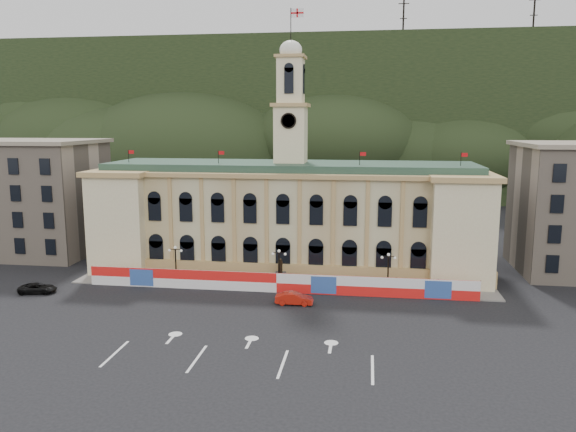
# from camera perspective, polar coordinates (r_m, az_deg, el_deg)

# --- Properties ---
(ground) EXTENTS (260.00, 260.00, 0.00)m
(ground) POSITION_cam_1_polar(r_m,az_deg,el_deg) (58.31, -3.60, -12.12)
(ground) COLOR black
(ground) RESTS_ON ground
(lane_markings) EXTENTS (26.00, 10.00, 0.02)m
(lane_markings) POSITION_cam_1_polar(r_m,az_deg,el_deg) (53.80, -4.71, -14.06)
(lane_markings) COLOR white
(lane_markings) RESTS_ON ground
(hill_ridge) EXTENTS (230.00, 80.00, 64.00)m
(hill_ridge) POSITION_cam_1_polar(r_m,az_deg,el_deg) (175.33, 4.56, 8.94)
(hill_ridge) COLOR black
(hill_ridge) RESTS_ON ground
(city_hall) EXTENTS (56.20, 17.60, 37.10)m
(city_hall) POSITION_cam_1_polar(r_m,az_deg,el_deg) (82.54, 0.24, 0.06)
(city_hall) COLOR #C6BC8E
(city_hall) RESTS_ON ground
(side_building_left) EXTENTS (21.00, 17.00, 18.60)m
(side_building_left) POSITION_cam_1_polar(r_m,az_deg,el_deg) (100.65, -24.52, 1.78)
(side_building_left) COLOR tan
(side_building_left) RESTS_ON ground
(hoarding_fence) EXTENTS (50.00, 0.44, 2.50)m
(hoarding_fence) POSITION_cam_1_polar(r_m,az_deg,el_deg) (71.90, -1.11, -6.79)
(hoarding_fence) COLOR red
(hoarding_fence) RESTS_ON ground
(pavement) EXTENTS (56.00, 5.50, 0.16)m
(pavement) POSITION_cam_1_polar(r_m,az_deg,el_deg) (74.78, -0.82, -7.08)
(pavement) COLOR slate
(pavement) RESTS_ON ground
(statue) EXTENTS (1.40, 1.40, 3.72)m
(statue) POSITION_cam_1_polar(r_m,az_deg,el_deg) (74.70, -0.79, -6.21)
(statue) COLOR #595651
(statue) RESTS_ON ground
(lamp_left) EXTENTS (1.96, 0.44, 5.15)m
(lamp_left) POSITION_cam_1_polar(r_m,az_deg,el_deg) (76.66, -11.34, -4.53)
(lamp_left) COLOR black
(lamp_left) RESTS_ON ground
(lamp_center) EXTENTS (1.96, 0.44, 5.15)m
(lamp_center) POSITION_cam_1_polar(r_m,az_deg,el_deg) (73.25, -0.92, -5.00)
(lamp_center) COLOR black
(lamp_center) RESTS_ON ground
(lamp_right) EXTENTS (1.96, 0.44, 5.15)m
(lamp_right) POSITION_cam_1_polar(r_m,az_deg,el_deg) (72.44, 10.13, -5.32)
(lamp_right) COLOR black
(lamp_right) RESTS_ON ground
(red_sedan) EXTENTS (1.77, 4.57, 1.48)m
(red_sedan) POSITION_cam_1_polar(r_m,az_deg,el_deg) (67.41, 0.64, -8.38)
(red_sedan) COLOR #B5190C
(red_sedan) RESTS_ON ground
(black_suv) EXTENTS (3.74, 5.34, 1.28)m
(black_suv) POSITION_cam_1_polar(r_m,az_deg,el_deg) (78.44, -24.09, -6.71)
(black_suv) COLOR black
(black_suv) RESTS_ON ground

